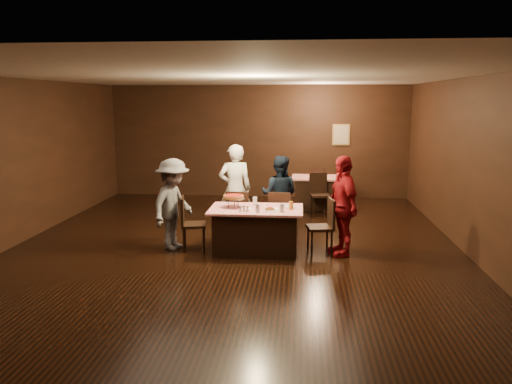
% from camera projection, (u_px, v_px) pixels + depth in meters
% --- Properties ---
extents(room, '(10.00, 10.04, 3.02)m').
position_uv_depth(room, '(233.00, 128.00, 8.45)').
color(room, black).
rests_on(room, ground).
extents(main_table, '(1.60, 1.00, 0.77)m').
position_uv_depth(main_table, '(256.00, 230.00, 8.66)').
color(main_table, red).
rests_on(main_table, ground).
extents(back_table, '(1.30, 0.90, 0.77)m').
position_uv_depth(back_table, '(319.00, 192.00, 12.17)').
color(back_table, '#B6160C').
rests_on(back_table, ground).
extents(chair_far_left, '(0.43, 0.43, 0.95)m').
position_uv_depth(chair_far_left, '(239.00, 215.00, 9.41)').
color(chair_far_left, black).
rests_on(chair_far_left, ground).
extents(chair_far_right, '(0.47, 0.47, 0.95)m').
position_uv_depth(chair_far_right, '(281.00, 216.00, 9.34)').
color(chair_far_right, black).
rests_on(chair_far_right, ground).
extents(chair_end_left, '(0.49, 0.49, 0.95)m').
position_uv_depth(chair_end_left, '(194.00, 223.00, 8.74)').
color(chair_end_left, black).
rests_on(chair_end_left, ground).
extents(chair_end_right, '(0.49, 0.49, 0.95)m').
position_uv_depth(chair_end_right, '(320.00, 226.00, 8.54)').
color(chair_end_right, black).
rests_on(chair_end_right, ground).
extents(chair_back_near, '(0.49, 0.49, 0.95)m').
position_uv_depth(chair_back_near, '(320.00, 194.00, 11.47)').
color(chair_back_near, black).
rests_on(chair_back_near, ground).
extents(chair_back_far, '(0.51, 0.51, 0.95)m').
position_uv_depth(chair_back_far, '(318.00, 185.00, 12.74)').
color(chair_back_far, black).
rests_on(chair_back_far, ground).
extents(diner_white_jacket, '(0.73, 0.57, 1.76)m').
position_uv_depth(diner_white_jacket, '(235.00, 189.00, 9.82)').
color(diner_white_jacket, white).
rests_on(diner_white_jacket, ground).
extents(diner_navy_hoodie, '(0.84, 0.70, 1.54)m').
position_uv_depth(diner_navy_hoodie, '(279.00, 195.00, 9.81)').
color(diner_navy_hoodie, black).
rests_on(diner_navy_hoodie, ground).
extents(diner_grey_knit, '(0.90, 1.18, 1.61)m').
position_uv_depth(diner_grey_knit, '(173.00, 204.00, 8.76)').
color(diner_grey_knit, slate).
rests_on(diner_grey_knit, ground).
extents(diner_red_shirt, '(0.70, 1.08, 1.71)m').
position_uv_depth(diner_red_shirt, '(343.00, 206.00, 8.39)').
color(diner_red_shirt, '#A3131A').
rests_on(diner_red_shirt, ground).
extents(pizza_stand, '(0.38, 0.38, 0.22)m').
position_uv_depth(pizza_stand, '(233.00, 197.00, 8.64)').
color(pizza_stand, black).
rests_on(pizza_stand, main_table).
extents(plate_with_slice, '(0.25, 0.25, 0.06)m').
position_uv_depth(plate_with_slice, '(270.00, 209.00, 8.39)').
color(plate_with_slice, white).
rests_on(plate_with_slice, main_table).
extents(plate_empty, '(0.25, 0.25, 0.01)m').
position_uv_depth(plate_empty, '(288.00, 207.00, 8.69)').
color(plate_empty, white).
rests_on(plate_empty, main_table).
extents(glass_front_left, '(0.08, 0.08, 0.14)m').
position_uv_depth(glass_front_left, '(258.00, 208.00, 8.28)').
color(glass_front_left, silver).
rests_on(glass_front_left, main_table).
extents(glass_front_right, '(0.08, 0.08, 0.14)m').
position_uv_depth(glass_front_right, '(282.00, 208.00, 8.29)').
color(glass_front_right, silver).
rests_on(glass_front_right, main_table).
extents(glass_amber, '(0.08, 0.08, 0.14)m').
position_uv_depth(glass_amber, '(291.00, 206.00, 8.47)').
color(glass_amber, '#BF7F26').
rests_on(glass_amber, main_table).
extents(glass_back, '(0.08, 0.08, 0.14)m').
position_uv_depth(glass_back, '(255.00, 201.00, 8.87)').
color(glass_back, silver).
rests_on(glass_back, main_table).
extents(condiments, '(0.17, 0.10, 0.09)m').
position_uv_depth(condiments, '(244.00, 209.00, 8.32)').
color(condiments, silver).
rests_on(condiments, main_table).
extents(napkin_center, '(0.19, 0.19, 0.01)m').
position_uv_depth(napkin_center, '(274.00, 208.00, 8.56)').
color(napkin_center, white).
rests_on(napkin_center, main_table).
extents(napkin_left, '(0.21, 0.21, 0.01)m').
position_uv_depth(napkin_left, '(247.00, 209.00, 8.55)').
color(napkin_left, white).
rests_on(napkin_left, main_table).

